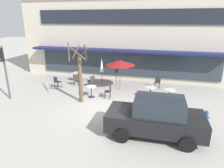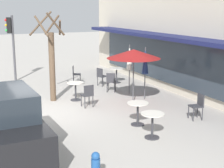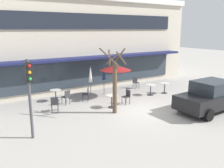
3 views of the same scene
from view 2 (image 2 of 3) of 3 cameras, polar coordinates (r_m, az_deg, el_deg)
ground_plane at (r=12.71m, az=-10.62°, el=-4.90°), size 80.00×80.00×0.00m
cafe_table_near_wall at (r=11.23m, az=4.30°, el=-4.30°), size 0.70×0.70×0.76m
cafe_table_streetside at (r=14.26m, az=-6.08°, el=-0.70°), size 0.70×0.70×0.76m
cafe_table_by_tree at (r=17.53m, az=0.75°, el=1.86°), size 0.70×0.70×0.76m
cafe_table_mid_patio at (r=10.17m, az=6.72°, el=-6.17°), size 0.70×0.70×0.76m
patio_umbrella_green_folded at (r=13.36m, az=3.61°, el=5.03°), size 2.10×2.10×2.20m
patio_umbrella_cream_folded at (r=15.11m, az=2.93°, el=4.40°), size 0.28×0.28×2.20m
patio_umbrella_corner_open at (r=14.20m, az=5.55°, el=3.83°), size 0.28×0.28×2.20m
cafe_chair_0 at (r=17.49m, az=-6.13°, el=1.80°), size 0.52×0.52×0.89m
cafe_chair_1 at (r=16.83m, az=-1.80°, el=1.44°), size 0.51×0.51×0.89m
cafe_chair_2 at (r=12.13m, az=14.08°, el=-3.33°), size 0.46×0.46×0.89m
cafe_chair_3 at (r=15.59m, az=-0.16°, el=0.55°), size 0.55×0.55×0.89m
cafe_chair_4 at (r=13.21m, az=-4.05°, el=-1.68°), size 0.43×0.43×0.89m
parked_sedan at (r=9.32m, az=-18.08°, el=-6.14°), size 4.23×2.08×1.76m
street_tree at (r=14.13m, az=-10.02°, el=4.01°), size 1.41×1.33×3.64m
traffic_light_pole at (r=18.46m, az=-16.43°, el=7.47°), size 0.26×0.44×3.40m
fire_hydrant at (r=7.74m, az=-2.73°, el=-13.61°), size 0.36×0.20×0.71m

